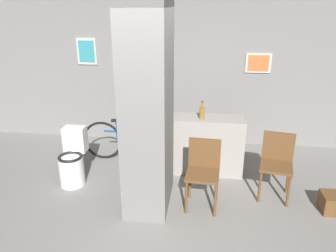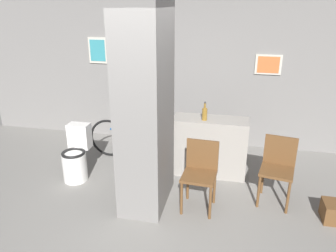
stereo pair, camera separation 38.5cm
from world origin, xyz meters
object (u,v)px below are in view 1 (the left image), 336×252
object	(u,v)px
chair_by_doorway	(277,162)
bottle_tall	(202,112)
chair_near_pillar	(203,169)
bicycle	(132,141)
toilet	(73,161)

from	to	relation	value
chair_by_doorway	bottle_tall	world-z (taller)	bottle_tall
chair_near_pillar	bicycle	distance (m)	1.69
toilet	chair_near_pillar	xyz separation A→B (m)	(1.92, -0.34, 0.17)
toilet	bottle_tall	bearing A→B (deg)	15.26
toilet	bottle_tall	distance (m)	2.05
toilet	chair_by_doorway	size ratio (longest dim) A/B	0.91
toilet	chair_by_doorway	world-z (taller)	chair_by_doorway
bottle_tall	bicycle	bearing A→B (deg)	164.62
chair_by_doorway	bottle_tall	xyz separation A→B (m)	(-1.04, 0.51, 0.50)
toilet	bicycle	distance (m)	1.09
toilet	chair_by_doorway	bearing A→B (deg)	-0.04
chair_by_doorway	bottle_tall	distance (m)	1.26
bicycle	bottle_tall	bearing A→B (deg)	-15.38
chair_by_doorway	chair_near_pillar	bearing A→B (deg)	-149.95
chair_near_pillar	bicycle	size ratio (longest dim) A/B	0.52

